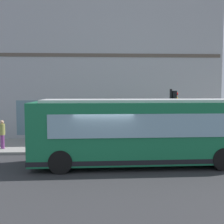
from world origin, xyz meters
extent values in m
plane|color=#2D2D30|center=(0.00, 0.00, 0.00)|extent=(120.00, 120.00, 0.00)
cube|color=gray|center=(4.74, 0.00, 0.07)|extent=(4.28, 40.00, 0.15)
cube|color=#A8A8AD|center=(9.91, 0.00, 5.37)|extent=(6.06, 16.90, 10.73)
cube|color=brown|center=(7.03, 0.00, 5.90)|extent=(0.36, 16.57, 0.24)
cube|color=slate|center=(6.93, 0.00, 1.60)|extent=(0.12, 11.83, 2.40)
cube|color=#197247|center=(0.38, -1.76, 1.60)|extent=(2.75, 10.06, 2.70)
cube|color=silver|center=(0.38, -1.76, 3.01)|extent=(2.35, 9.05, 0.12)
cube|color=#8CB2C6|center=(0.26, 3.22, 2.05)|extent=(2.20, 0.14, 1.20)
cube|color=#8CB2C6|center=(1.65, -1.73, 2.00)|extent=(0.27, 8.20, 1.00)
cube|color=#8CB2C6|center=(-0.89, -1.79, 2.00)|extent=(0.27, 8.20, 1.00)
cube|color=black|center=(0.38, -1.76, 0.43)|extent=(2.80, 10.10, 0.20)
cylinder|color=black|center=(1.44, 1.87, 0.50)|extent=(0.33, 1.01, 1.00)
cylinder|color=black|center=(-0.86, 1.81, 0.50)|extent=(0.33, 1.01, 1.00)
cylinder|color=black|center=(1.62, -5.13, 0.50)|extent=(0.33, 1.01, 1.00)
cylinder|color=black|center=(-0.68, -5.19, 0.50)|extent=(0.33, 1.01, 1.00)
cylinder|color=black|center=(3.26, -3.88, 1.86)|extent=(0.14, 0.14, 3.42)
cube|color=black|center=(3.26, -4.07, 3.02)|extent=(0.32, 0.24, 0.90)
sphere|color=red|center=(3.26, -4.20, 3.30)|extent=(0.20, 0.20, 0.20)
sphere|color=yellow|center=(3.26, -4.20, 3.02)|extent=(0.20, 0.20, 0.20)
sphere|color=green|center=(3.26, -4.20, 2.74)|extent=(0.20, 0.20, 0.20)
cylinder|color=gold|center=(5.80, -2.86, 0.43)|extent=(0.24, 0.24, 0.55)
sphere|color=gold|center=(5.80, -2.86, 0.78)|extent=(0.22, 0.22, 0.22)
cylinder|color=gold|center=(5.80, -3.03, 0.48)|extent=(0.10, 0.12, 0.10)
cylinder|color=gold|center=(5.97, -2.86, 0.48)|extent=(0.12, 0.10, 0.10)
cylinder|color=silver|center=(5.85, -0.99, 0.56)|extent=(0.14, 0.14, 0.81)
cylinder|color=silver|center=(6.01, -1.07, 0.56)|extent=(0.14, 0.14, 0.81)
cylinder|color=black|center=(5.93, -1.03, 1.28)|extent=(0.32, 0.32, 0.64)
sphere|color=#9E704C|center=(5.93, -1.03, 1.72)|extent=(0.22, 0.22, 0.22)
cylinder|color=#8C3F8C|center=(3.68, 5.81, 0.55)|extent=(0.14, 0.14, 0.79)
cylinder|color=#8C3F8C|center=(3.55, 5.69, 0.55)|extent=(0.14, 0.14, 0.79)
cylinder|color=#99994C|center=(3.61, 5.75, 1.26)|extent=(0.32, 0.32, 0.63)
sphere|color=tan|center=(3.61, 5.75, 1.68)|extent=(0.21, 0.21, 0.21)
cylinder|color=#B23338|center=(4.40, -3.39, 0.55)|extent=(0.14, 0.14, 0.80)
cylinder|color=#B23338|center=(4.57, -3.37, 0.55)|extent=(0.14, 0.14, 0.80)
cylinder|color=#3F8C4C|center=(4.49, -3.38, 1.27)|extent=(0.32, 0.32, 0.63)
sphere|color=brown|center=(4.49, -3.38, 1.69)|extent=(0.22, 0.22, 0.22)
cube|color=#BF3F19|center=(5.73, 0.75, 0.60)|extent=(0.44, 0.40, 0.90)
cube|color=#8CB2C6|center=(5.73, 0.54, 0.78)|extent=(0.35, 0.03, 0.30)
camera|label=1|loc=(-12.12, 0.16, 3.46)|focal=43.78mm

